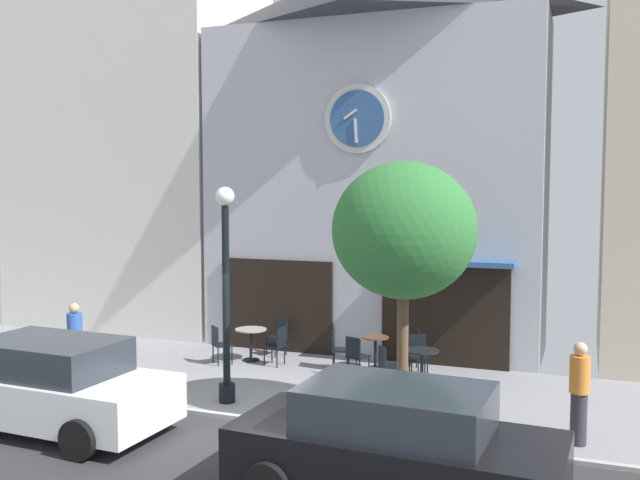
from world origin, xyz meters
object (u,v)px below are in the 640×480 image
Objects in this scene: cafe_chair_corner at (418,352)px; cafe_chair_facing_street at (279,333)px; cafe_table_near_door at (422,361)px; pedestrian_orange at (579,392)px; cafe_chair_by_entrance at (414,347)px; cafe_chair_facing_wall at (356,353)px; cafe_chair_left_end at (387,364)px; pedestrian_blue at (75,341)px; street_lamp at (226,294)px; cafe_table_rightmost at (251,338)px; cafe_chair_under_awning at (219,342)px; cafe_table_center at (375,348)px; cafe_chair_near_lamp at (338,346)px; street_tree at (404,231)px; parked_car_white at (50,385)px; cafe_chair_outer at (277,343)px; parked_car_black at (395,445)px.

cafe_chair_corner is 1.00× the size of cafe_chair_facing_street.
cafe_table_near_door is 3.88m from pedestrian_orange.
cafe_chair_by_entrance is at bearing 113.82° from cafe_chair_corner.
cafe_chair_corner is (1.23, 0.62, 0.00)m from cafe_chair_facing_wall.
cafe_chair_left_end is 0.54× the size of pedestrian_blue.
street_lamp is 4.63m from cafe_chair_corner.
cafe_chair_under_awning is (-0.54, -0.57, -0.02)m from cafe_table_rightmost.
street_lamp is at bearing -133.73° from cafe_chair_corner.
pedestrian_orange is (7.89, -2.49, 0.33)m from cafe_chair_under_awning.
cafe_table_center is 0.86m from cafe_chair_near_lamp.
cafe_table_rightmost is at bearing 108.08° from street_lamp.
pedestrian_orange is at bearing 0.36° from street_tree.
street_tree is 5.09× the size of cafe_chair_under_awning.
pedestrian_blue reaches higher than cafe_chair_facing_wall.
street_tree is 2.74× the size of pedestrian_blue.
cafe_chair_by_entrance is 1.00× the size of cafe_chair_near_lamp.
cafe_chair_by_entrance is at bearing 27.42° from pedestrian_blue.
cafe_table_rightmost is 2.84m from cafe_chair_facing_wall.
pedestrian_orange reaches higher than cafe_chair_corner.
cafe_table_near_door is at bearing -69.55° from cafe_chair_by_entrance.
cafe_chair_facing_street is (-1.81, 0.80, 0.00)m from cafe_chair_near_lamp.
pedestrian_blue reaches higher than cafe_chair_under_awning.
street_tree is 5.09× the size of cafe_chair_facing_street.
cafe_chair_facing_street is at bearing 64.02° from cafe_table_rightmost.
cafe_table_center is 3.63m from cafe_chair_under_awning.
cafe_table_near_door is 7.19m from parked_car_white.
pedestrian_blue reaches higher than cafe_chair_left_end.
cafe_chair_left_end is (0.67, -1.50, 0.04)m from cafe_table_center.
cafe_chair_outer and cafe_chair_facing_wall have the same top height.
cafe_chair_near_lamp is (-0.60, 0.51, 0.00)m from cafe_chair_facing_wall.
cafe_chair_corner is 0.20× the size of parked_car_black.
cafe_chair_facing_street is (-0.40, 0.98, 0.00)m from cafe_chair_outer.
cafe_chair_outer is at bearing 161.02° from cafe_chair_left_end.
cafe_table_near_door is 0.86× the size of cafe_chair_left_end.
cafe_chair_corner and cafe_chair_facing_street have the same top height.
pedestrian_orange is at bearing -28.80° from cafe_chair_facing_street.
cafe_chair_left_end is at bearing -142.17° from cafe_table_near_door.
cafe_table_near_door reaches higher than cafe_table_rightmost.
pedestrian_orange reaches higher than cafe_chair_left_end.
street_lamp is 4.60× the size of cafe_chair_corner.
cafe_chair_under_awning reaches higher than cafe_table_near_door.
pedestrian_orange reaches higher than cafe_chair_by_entrance.
cafe_chair_facing_wall is (-1.66, 2.53, -2.85)m from street_tree.
cafe_chair_corner is 7.38m from pedestrian_blue.
street_lamp reaches higher than cafe_table_rightmost.
cafe_table_rightmost is at bearing 179.40° from cafe_chair_near_lamp.
cafe_chair_facing_street is (-4.07, 3.85, -2.85)m from street_tree.
cafe_chair_under_awning is (-4.82, 0.14, -0.01)m from cafe_table_near_door.
street_lamp reaches higher than cafe_chair_left_end.
street_lamp is at bearing 179.90° from street_tree.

